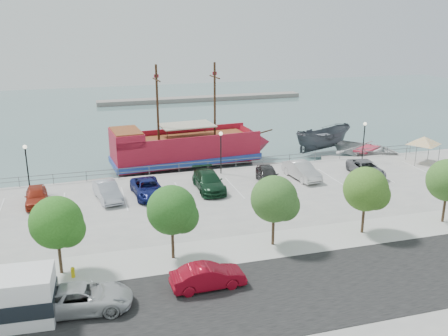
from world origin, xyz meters
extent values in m
plane|color=#496F6C|center=(0.00, 0.00, -1.00)|extent=(160.00, 160.00, 0.00)
cube|color=black|center=(0.00, -16.00, 0.01)|extent=(100.00, 8.00, 0.04)
cube|color=#B3B3B2|center=(0.00, -10.00, 0.01)|extent=(100.00, 4.00, 0.05)
cylinder|color=slate|center=(0.00, 7.80, 0.95)|extent=(50.00, 0.06, 0.06)
cylinder|color=slate|center=(0.00, 7.80, 0.55)|extent=(50.00, 0.06, 0.06)
cube|color=gray|center=(10.00, 55.00, -0.60)|extent=(40.00, 3.00, 0.80)
cube|color=#A3142A|center=(-2.17, 13.10, 0.89)|extent=(16.28, 6.36, 2.58)
cube|color=#233F9A|center=(-2.17, 13.10, 0.04)|extent=(16.60, 6.69, 0.60)
cone|color=#A3142A|center=(6.54, 13.88, 0.89)|extent=(3.59, 5.03, 4.77)
cube|color=#A3142A|center=(-8.61, 12.53, 2.88)|extent=(3.41, 5.21, 1.39)
cube|color=brown|center=(-8.61, 12.53, 3.62)|extent=(3.18, 4.80, 0.12)
cube|color=brown|center=(-1.68, 13.15, 2.23)|extent=(13.26, 5.51, 0.15)
cube|color=#A3142A|center=(-2.39, 15.48, 2.53)|extent=(15.86, 1.61, 0.70)
cube|color=#A3142A|center=(-1.96, 10.73, 2.53)|extent=(15.86, 1.61, 0.70)
cylinder|color=#382111|center=(1.29, 13.41, 6.25)|extent=(0.26, 0.26, 8.15)
cylinder|color=#382111|center=(-5.14, 12.84, 6.25)|extent=(0.26, 0.26, 8.15)
cylinder|color=#382111|center=(1.29, 13.41, 8.74)|extent=(0.40, 2.98, 0.14)
cylinder|color=#382111|center=(-5.14, 12.84, 8.74)|extent=(0.40, 2.98, 0.14)
cube|color=#BDB599|center=(-1.97, 13.12, 3.67)|extent=(6.08, 4.27, 0.12)
cylinder|color=#382111|center=(7.23, 13.95, 2.08)|extent=(2.48, 0.38, 0.59)
imported|color=#444850|center=(15.03, 13.88, 0.51)|extent=(8.22, 4.36, 3.02)
imported|color=silver|center=(19.06, 10.41, -0.21)|extent=(8.69, 9.40, 1.59)
cube|color=gray|center=(-13.47, 9.20, -0.82)|extent=(6.48, 2.37, 0.36)
cube|color=gray|center=(8.02, 9.20, -0.80)|extent=(7.17, 3.75, 0.39)
cube|color=gray|center=(16.61, 9.20, -0.79)|extent=(7.44, 4.78, 0.41)
cylinder|color=slate|center=(20.87, 5.57, 1.04)|extent=(0.08, 0.08, 2.08)
cylinder|color=slate|center=(23.25, 4.97, 1.04)|extent=(0.08, 0.08, 2.08)
cylinder|color=slate|center=(20.26, 3.19, 1.04)|extent=(0.08, 0.08, 2.08)
cylinder|color=slate|center=(22.65, 2.59, 1.04)|extent=(0.08, 0.08, 2.08)
pyramid|color=white|center=(21.76, 4.08, 2.88)|extent=(4.82, 4.82, 0.85)
imported|color=#B0B3B4|center=(-13.78, -14.53, 0.74)|extent=(5.59, 3.04, 1.49)
imported|color=maroon|center=(-6.73, -14.20, 0.72)|extent=(4.43, 1.66, 1.44)
cylinder|color=gold|center=(-14.31, -10.80, 0.29)|extent=(0.23, 0.23, 0.58)
sphere|color=gold|center=(-14.31, -10.80, 0.60)|extent=(0.25, 0.25, 0.25)
cylinder|color=black|center=(-18.00, 6.50, 2.00)|extent=(0.12, 0.12, 4.00)
sphere|color=#FFF2CC|center=(-18.00, 6.50, 4.10)|extent=(0.36, 0.36, 0.36)
cylinder|color=black|center=(0.00, 6.50, 2.00)|extent=(0.12, 0.12, 4.00)
sphere|color=#FFF2CC|center=(0.00, 6.50, 4.10)|extent=(0.36, 0.36, 0.36)
cylinder|color=black|center=(16.00, 6.50, 2.00)|extent=(0.12, 0.12, 4.00)
sphere|color=#FFF2CC|center=(16.00, 6.50, 4.10)|extent=(0.36, 0.36, 0.36)
cylinder|color=#473321|center=(-15.00, -10.00, 1.10)|extent=(0.20, 0.20, 2.20)
sphere|color=#265D19|center=(-15.00, -10.00, 3.40)|extent=(3.20, 3.20, 3.20)
sphere|color=#265D19|center=(-14.40, -10.30, 3.00)|extent=(2.20, 2.20, 2.20)
cylinder|color=#473321|center=(-8.00, -10.00, 1.10)|extent=(0.20, 0.20, 2.20)
sphere|color=#22531A|center=(-8.00, -10.00, 3.40)|extent=(3.20, 3.20, 3.20)
sphere|color=#22531A|center=(-7.40, -10.30, 3.00)|extent=(2.20, 2.20, 2.20)
cylinder|color=#473321|center=(-1.00, -10.00, 1.10)|extent=(0.20, 0.20, 2.20)
sphere|color=#315822|center=(-1.00, -10.00, 3.40)|extent=(3.20, 3.20, 3.20)
sphere|color=#315822|center=(-0.40, -10.30, 3.00)|extent=(2.20, 2.20, 2.20)
cylinder|color=#473321|center=(6.00, -10.00, 1.10)|extent=(0.20, 0.20, 2.20)
sphere|color=#3A631E|center=(6.00, -10.00, 3.40)|extent=(3.20, 3.20, 3.20)
sphere|color=#3A631E|center=(6.60, -10.30, 3.00)|extent=(2.20, 2.20, 2.20)
cylinder|color=#473321|center=(13.00, -10.00, 1.10)|extent=(0.20, 0.20, 2.20)
sphere|color=#345D22|center=(13.00, -10.00, 3.40)|extent=(3.20, 3.20, 3.20)
imported|color=maroon|center=(-17.18, 2.74, 0.74)|extent=(1.95, 4.44, 1.49)
imported|color=#AAADBA|center=(-11.39, 2.19, 0.78)|extent=(2.43, 4.93, 1.55)
imported|color=navy|center=(-7.92, 2.10, 0.73)|extent=(2.77, 5.40, 1.46)
imported|color=#12331E|center=(-2.39, 2.18, 0.82)|extent=(2.41, 5.67, 1.63)
imported|color=#252525|center=(3.43, 2.48, 0.79)|extent=(2.72, 4.91, 1.58)
imported|color=silver|center=(7.05, 2.74, 0.82)|extent=(2.29, 5.12, 1.63)
imported|color=slate|center=(13.54, 1.80, 0.73)|extent=(3.11, 5.52, 1.46)
camera|label=1|loc=(-13.11, -39.23, 15.38)|focal=40.00mm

